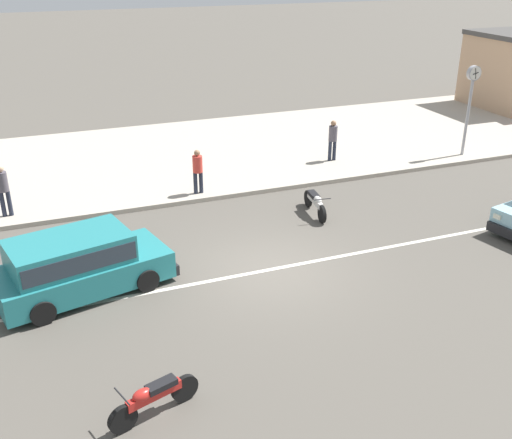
{
  "coord_description": "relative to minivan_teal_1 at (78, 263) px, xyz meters",
  "views": [
    {
      "loc": [
        -5.5,
        -13.09,
        7.9
      ],
      "look_at": [
        0.15,
        1.56,
        0.8
      ],
      "focal_mm": 42.0,
      "sensor_mm": 36.0,
      "label": 1
    }
  ],
  "objects": [
    {
      "name": "motorcycle_0",
      "position": [
        0.78,
        -5.01,
        -0.42
      ],
      "size": [
        1.8,
        0.8,
        0.8
      ],
      "color": "black",
      "rests_on": "ground"
    },
    {
      "name": "minivan_teal_1",
      "position": [
        0.0,
        0.0,
        0.0
      ],
      "size": [
        4.63,
        2.75,
        1.56
      ],
      "color": "teal",
      "rests_on": "ground"
    },
    {
      "name": "lane_centre_stripe",
      "position": [
        4.93,
        -0.64,
        -0.84
      ],
      "size": [
        50.4,
        0.14,
        0.01
      ],
      "primitive_type": "cube",
      "color": "silver",
      "rests_on": "ground"
    },
    {
      "name": "pedestrian_mid_kerb",
      "position": [
        10.54,
        6.6,
        0.26
      ],
      "size": [
        0.34,
        0.34,
        1.64
      ],
      "color": "#232838",
      "rests_on": "kerb_strip"
    },
    {
      "name": "motorcycle_1",
      "position": [
        7.66,
        2.28,
        -0.42
      ],
      "size": [
        0.56,
        1.91,
        0.8
      ],
      "color": "black",
      "rests_on": "ground"
    },
    {
      "name": "ground_plane",
      "position": [
        4.93,
        -0.64,
        -0.84
      ],
      "size": [
        160.0,
        160.0,
        0.0
      ],
      "primitive_type": "plane",
      "color": "#544F47"
    },
    {
      "name": "pedestrian_by_shop",
      "position": [
        4.55,
        5.1,
        0.21
      ],
      "size": [
        0.34,
        0.34,
        1.56
      ],
      "color": "#232838",
      "rests_on": "kerb_strip"
    },
    {
      "name": "pedestrian_near_clock",
      "position": [
        -1.67,
        5.4,
        0.3
      ],
      "size": [
        0.34,
        0.34,
        1.7
      ],
      "color": "#232838",
      "rests_on": "kerb_strip"
    },
    {
      "name": "kerb_strip",
      "position": [
        4.93,
        9.57,
        -0.77
      ],
      "size": [
        68.0,
        10.0,
        0.15
      ],
      "primitive_type": "cube",
      "color": "#ADA393",
      "rests_on": "ground"
    },
    {
      "name": "street_clock",
      "position": [
        15.93,
        5.32,
        1.94
      ],
      "size": [
        0.58,
        0.22,
        3.63
      ],
      "color": "#9E9EA3",
      "rests_on": "kerb_strip"
    }
  ]
}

